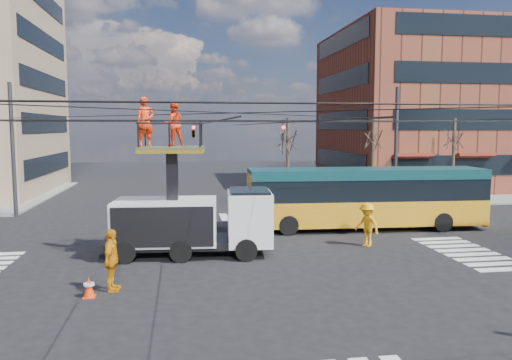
% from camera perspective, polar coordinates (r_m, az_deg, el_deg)
% --- Properties ---
extents(ground, '(120.00, 120.00, 0.00)m').
position_cam_1_polar(ground, '(20.23, -2.32, -9.29)').
color(ground, black).
rests_on(ground, ground).
extents(sidewalk_ne, '(18.00, 18.00, 0.12)m').
position_cam_1_polar(sidewalk_ne, '(46.82, 21.12, -0.87)').
color(sidewalk_ne, slate).
rests_on(sidewalk_ne, ground).
extents(crosswalks, '(22.40, 22.40, 0.02)m').
position_cam_1_polar(crosswalks, '(20.23, -2.32, -9.26)').
color(crosswalks, silver).
rests_on(crosswalks, ground).
extents(building_ne, '(20.06, 16.06, 14.00)m').
position_cam_1_polar(building_ne, '(49.63, 20.71, 7.55)').
color(building_ne, brown).
rests_on(building_ne, ground).
extents(overhead_network, '(24.24, 24.24, 8.00)m').
position_cam_1_polar(overhead_network, '(19.93, -2.70, 2.99)').
color(overhead_network, '#2D2D30').
rests_on(overhead_network, ground).
extents(tree_a, '(2.00, 2.00, 6.00)m').
position_cam_1_polar(tree_a, '(33.66, 3.67, 4.79)').
color(tree_a, '#382B21').
rests_on(tree_a, ground).
extents(tree_b, '(2.00, 2.00, 6.00)m').
position_cam_1_polar(tree_b, '(35.41, 13.24, 4.70)').
color(tree_b, '#382B21').
rests_on(tree_b, ground).
extents(tree_c, '(2.00, 2.00, 6.00)m').
position_cam_1_polar(tree_c, '(38.04, 21.69, 4.51)').
color(tree_c, '#382B21').
rests_on(tree_c, ground).
extents(utility_truck, '(7.15, 3.05, 6.57)m').
position_cam_1_polar(utility_truck, '(20.99, -7.34, -2.92)').
color(utility_truck, black).
rests_on(utility_truck, ground).
extents(city_bus, '(12.50, 3.16, 3.20)m').
position_cam_1_polar(city_bus, '(26.91, 12.42, -1.84)').
color(city_bus, '#C08212').
rests_on(city_bus, ground).
extents(traffic_cone, '(0.36, 0.36, 0.65)m').
position_cam_1_polar(traffic_cone, '(16.92, -18.54, -11.53)').
color(traffic_cone, '#FA3A0A').
rests_on(traffic_cone, ground).
extents(worker_ground, '(0.64, 1.26, 2.06)m').
position_cam_1_polar(worker_ground, '(17.11, -16.19, -8.81)').
color(worker_ground, orange).
rests_on(worker_ground, ground).
extents(flagger, '(1.25, 1.47, 1.97)m').
position_cam_1_polar(flagger, '(23.09, 12.58, -5.00)').
color(flagger, orange).
rests_on(flagger, ground).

